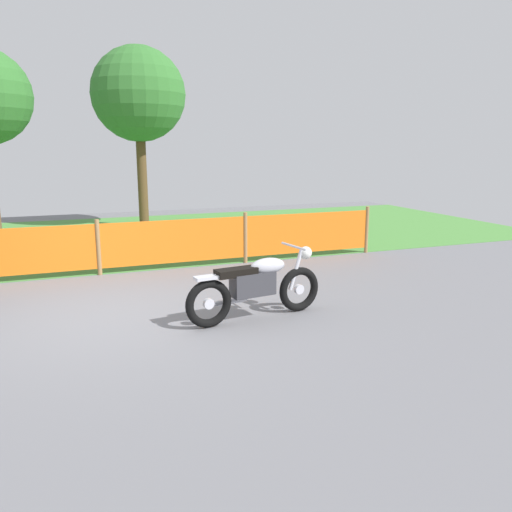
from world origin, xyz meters
The scene contains 5 objects.
ground centered at (0.00, 0.00, -0.01)m, with size 24.00×24.00×0.02m, color slate.
grass_verge centered at (0.00, 6.54, 0.01)m, with size 24.00×7.97×0.01m, color #4C8C3D.
barrier_fence centered at (0.00, 2.56, 0.54)m, with size 11.71×0.08×1.05m.
tree_near_left centered at (1.70, 8.16, 3.79)m, with size 2.66×2.66×5.15m.
motorcycle_lead centered at (1.87, -0.82, 0.48)m, with size 2.09×0.61×0.99m.
Camera 1 is at (-0.59, -7.23, 2.37)m, focal length 35.99 mm.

